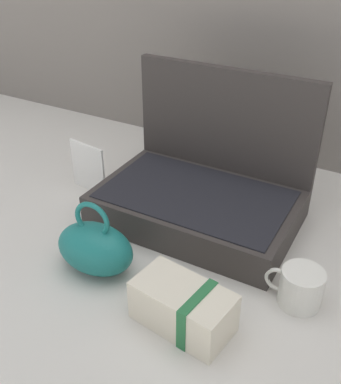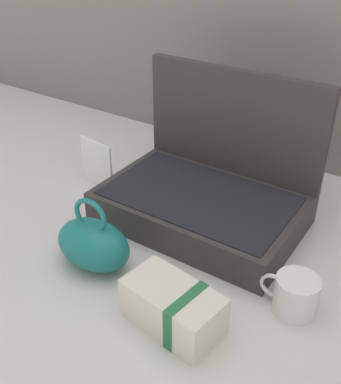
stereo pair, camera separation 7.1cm
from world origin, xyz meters
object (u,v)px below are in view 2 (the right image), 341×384
(teal_pouch_handbag, at_px, (93,244))
(coffee_mug, at_px, (295,295))
(open_suitcase, at_px, (207,191))
(info_card_left, at_px, (97,164))
(cream_toiletry_bag, at_px, (174,308))

(teal_pouch_handbag, bearing_deg, coffee_mug, 15.73)
(open_suitcase, relative_size, info_card_left, 3.43)
(coffee_mug, xyz_separation_m, info_card_left, (-0.65, 0.15, 0.03))
(open_suitcase, relative_size, teal_pouch_handbag, 2.65)
(teal_pouch_handbag, relative_size, cream_toiletry_bag, 0.91)
(cream_toiletry_bag, height_order, info_card_left, info_card_left)
(teal_pouch_handbag, height_order, info_card_left, teal_pouch_handbag)
(coffee_mug, bearing_deg, info_card_left, 167.08)
(open_suitcase, xyz_separation_m, teal_pouch_handbag, (-0.11, -0.31, -0.02))
(info_card_left, bearing_deg, cream_toiletry_bag, -25.44)
(open_suitcase, xyz_separation_m, cream_toiletry_bag, (0.13, -0.36, -0.03))
(open_suitcase, xyz_separation_m, coffee_mug, (0.31, -0.19, -0.04))
(coffee_mug, distance_m, info_card_left, 0.67)
(open_suitcase, bearing_deg, coffee_mug, -31.44)
(teal_pouch_handbag, bearing_deg, cream_toiletry_bag, -11.05)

